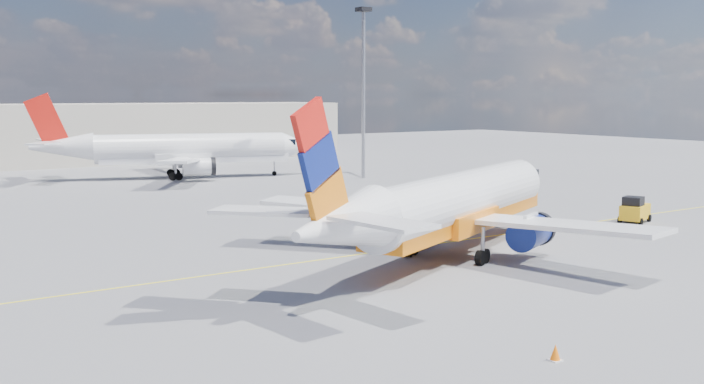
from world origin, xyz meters
TOP-DOWN VIEW (x-y plane):
  - ground at (0.00, 0.00)m, footprint 240.00×240.00m
  - taxi_line at (0.00, 3.00)m, footprint 70.00×0.15m
  - terminal_main at (5.00, 75.00)m, footprint 70.00×14.00m
  - main_jet at (3.05, -0.62)m, footprint 29.82×22.41m
  - second_jet at (6.73, 48.59)m, footprint 31.15×23.66m
  - gse_tug at (22.08, 1.12)m, footprint 3.09×2.50m
  - traffic_cone at (-5.67, -15.92)m, footprint 0.42×0.42m
  - floodlight_mast at (23.34, 37.23)m, footprint 1.36×1.36m

SIDE VIEW (x-z plane):
  - ground at x=0.00m, z-range 0.00..0.00m
  - taxi_line at x=0.00m, z-range 0.00..0.01m
  - traffic_cone at x=-5.67m, z-range -0.01..0.58m
  - gse_tug at x=22.08m, z-range -0.05..1.91m
  - main_jet at x=3.05m, z-range -1.54..7.69m
  - second_jet at x=6.73m, z-range -1.58..7.88m
  - terminal_main at x=5.00m, z-range 0.00..8.00m
  - floodlight_mast at x=23.34m, z-range 1.85..20.49m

